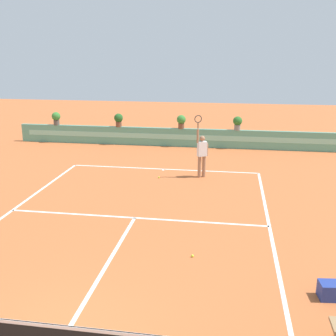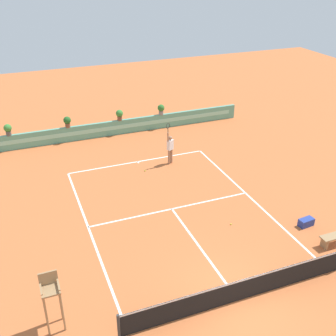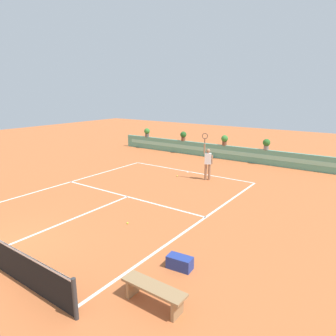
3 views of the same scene
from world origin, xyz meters
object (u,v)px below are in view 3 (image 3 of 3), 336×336
tennis_ball_mid_court (177,176)px  potted_plant_centre (225,140)px  tennis_ball_near_baseline (127,223)px  gear_bag (180,263)px  potted_plant_left (183,135)px  potted_plant_far_left (147,132)px  tennis_player (208,161)px  bench_courtside (154,291)px  potted_plant_right (266,144)px

tennis_ball_mid_court → potted_plant_centre: (0.18, 5.82, 1.38)m
tennis_ball_near_baseline → potted_plant_centre: potted_plant_centre is taller
gear_bag → potted_plant_left: size_ratio=0.97×
tennis_ball_mid_court → potted_plant_left: bearing=119.5°
tennis_ball_near_baseline → potted_plant_far_left: bearing=126.2°
tennis_player → potted_plant_centre: (-1.52, 5.40, 0.36)m
potted_plant_far_left → bench_courtside: bearing=-50.6°
tennis_player → potted_plant_right: bearing=74.9°
tennis_player → potted_plant_centre: tennis_player is taller
bench_courtside → potted_plant_far_left: 19.56m
potted_plant_right → potted_plant_left: 6.46m
tennis_ball_mid_court → bench_courtside: bearing=-59.4°
tennis_ball_near_baseline → potted_plant_far_left: size_ratio=0.09×
tennis_player → tennis_ball_mid_court: bearing=-166.2°
tennis_ball_mid_court → potted_plant_left: (-3.29, 5.82, 1.38)m
tennis_ball_near_baseline → potted_plant_right: 12.33m
potted_plant_left → potted_plant_centre: bearing=0.0°
tennis_ball_near_baseline → potted_plant_far_left: (-8.93, 12.20, 1.38)m
tennis_player → tennis_ball_near_baseline: 6.88m
potted_plant_right → gear_bag: bearing=-81.6°
potted_plant_centre → gear_bag: bearing=-69.8°
tennis_player → potted_plant_left: 7.37m
tennis_ball_mid_court → potted_plant_left: size_ratio=0.09×
tennis_player → tennis_ball_near_baseline: bearing=-87.5°
bench_courtside → tennis_ball_mid_court: bearing=120.6°
tennis_player → potted_plant_centre: size_ratio=3.57×
tennis_ball_near_baseline → potted_plant_right: size_ratio=0.09×
tennis_player → tennis_ball_near_baseline: tennis_player is taller
potted_plant_far_left → potted_plant_right: bearing=0.0°
bench_courtside → potted_plant_right: (-2.32, 15.09, 1.04)m
potted_plant_far_left → potted_plant_centre: size_ratio=1.00×
tennis_ball_mid_court → potted_plant_far_left: potted_plant_far_left is taller
tennis_ball_near_baseline → tennis_ball_mid_court: 6.69m
potted_plant_far_left → potted_plant_centre: (7.11, 0.00, 0.00)m
tennis_player → tennis_ball_mid_court: 2.03m
tennis_ball_mid_court → potted_plant_right: (3.17, 5.82, 1.38)m
gear_bag → potted_plant_left: potted_plant_left is taller
tennis_ball_mid_court → potted_plant_far_left: 9.15m
bench_courtside → tennis_ball_near_baseline: bench_courtside is taller
tennis_player → potted_plant_far_left: (-8.63, 5.40, 0.36)m
tennis_ball_near_baseline → potted_plant_centre: size_ratio=0.09×
tennis_ball_mid_court → potted_plant_centre: bearing=88.2°
gear_bag → tennis_ball_mid_court: gear_bag is taller
gear_bag → potted_plant_far_left: 18.15m
tennis_ball_mid_court → tennis_player: bearing=13.8°
bench_courtside → tennis_ball_near_baseline: size_ratio=23.53×
bench_courtside → potted_plant_left: potted_plant_left is taller
tennis_ball_near_baseline → bench_courtside: bearing=-39.7°
gear_bag → tennis_player: 8.85m
potted_plant_right → potted_plant_far_left: bearing=180.0°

